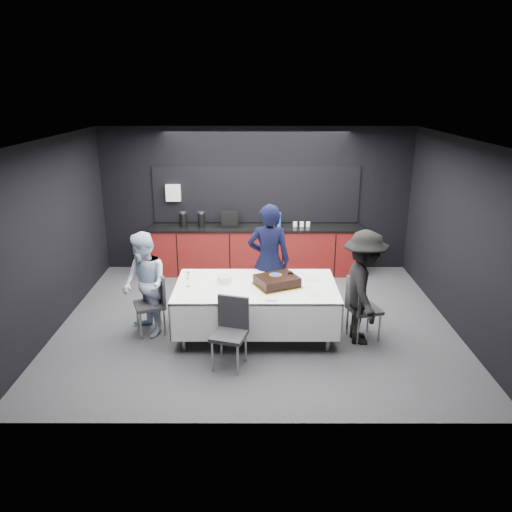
{
  "coord_description": "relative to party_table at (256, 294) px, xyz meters",
  "views": [
    {
      "loc": [
        0.01,
        -7.07,
        3.48
      ],
      "look_at": [
        0.0,
        0.1,
        1.05
      ],
      "focal_mm": 35.0,
      "sensor_mm": 36.0,
      "label": 1
    }
  ],
  "objects": [
    {
      "name": "loose_plate_right_a",
      "position": [
        0.82,
        0.22,
        0.14
      ],
      "size": [
        0.21,
        0.21,
        0.01
      ],
      "primitive_type": "cylinder",
      "color": "white",
      "rests_on": "party_table"
    },
    {
      "name": "loose_plate_near",
      "position": [
        -0.4,
        -0.4,
        0.14
      ],
      "size": [
        0.22,
        0.22,
        0.01
      ],
      "primitive_type": "cylinder",
      "color": "white",
      "rests_on": "party_table"
    },
    {
      "name": "person_left",
      "position": [
        -1.61,
        0.01,
        0.13
      ],
      "size": [
        0.91,
        0.95,
        1.55
      ],
      "primitive_type": "imported",
      "rotation": [
        0.0,
        0.0,
        -0.96
      ],
      "color": "silver",
      "rests_on": "ground"
    },
    {
      "name": "chair_near",
      "position": [
        -0.32,
        -0.85,
        -0.11
      ],
      "size": [
        0.52,
        0.52,
        0.92
      ],
      "color": "#2B2A2F",
      "rests_on": "ground"
    },
    {
      "name": "loose_plate_right_b",
      "position": [
        0.76,
        -0.33,
        0.14
      ],
      "size": [
        0.19,
        0.19,
        0.01
      ],
      "primitive_type": "cylinder",
      "color": "white",
      "rests_on": "party_table"
    },
    {
      "name": "plate_stack",
      "position": [
        -0.46,
        0.09,
        0.19
      ],
      "size": [
        0.2,
        0.2,
        0.1
      ],
      "primitive_type": "cylinder",
      "color": "white",
      "rests_on": "party_table"
    },
    {
      "name": "champagne_flute",
      "position": [
        -0.97,
        -0.07,
        0.3
      ],
      "size": [
        0.06,
        0.06,
        0.22
      ],
      "color": "white",
      "rests_on": "party_table"
    },
    {
      "name": "party_table",
      "position": [
        0.0,
        0.0,
        0.0
      ],
      "size": [
        2.32,
        1.32,
        0.78
      ],
      "color": "#99999E",
      "rests_on": "ground"
    },
    {
      "name": "chair_right",
      "position": [
        1.48,
        -0.15,
        -0.11
      ],
      "size": [
        0.52,
        0.52,
        0.92
      ],
      "color": "#2B2A2F",
      "rests_on": "ground"
    },
    {
      "name": "loose_plate_far",
      "position": [
        -0.01,
        0.34,
        0.14
      ],
      "size": [
        0.19,
        0.19,
        0.01
      ],
      "primitive_type": "cylinder",
      "color": "white",
      "rests_on": "party_table"
    },
    {
      "name": "person_right",
      "position": [
        1.51,
        -0.21,
        0.18
      ],
      "size": [
        0.63,
        1.08,
        1.64
      ],
      "primitive_type": "imported",
      "rotation": [
        0.0,
        0.0,
        1.55
      ],
      "color": "black",
      "rests_on": "ground"
    },
    {
      "name": "person_center",
      "position": [
        0.2,
        0.68,
        0.27
      ],
      "size": [
        0.68,
        0.47,
        1.82
      ],
      "primitive_type": "imported",
      "rotation": [
        0.0,
        0.0,
        3.09
      ],
      "color": "black",
      "rests_on": "ground"
    },
    {
      "name": "chair_left",
      "position": [
        -1.49,
        0.05,
        -0.11
      ],
      "size": [
        0.54,
        0.54,
        0.92
      ],
      "color": "#2B2A2F",
      "rests_on": "ground"
    },
    {
      "name": "ground",
      "position": [
        0.0,
        0.4,
        -0.64
      ],
      "size": [
        6.0,
        6.0,
        0.0
      ],
      "primitive_type": "plane",
      "color": "#424146",
      "rests_on": "ground"
    },
    {
      "name": "cake_assembly",
      "position": [
        0.3,
        -0.04,
        0.21
      ],
      "size": [
        0.75,
        0.7,
        0.18
      ],
      "color": "gold",
      "rests_on": "party_table"
    },
    {
      "name": "fork_pile",
      "position": [
        0.2,
        -0.54,
        0.15
      ],
      "size": [
        0.16,
        0.12,
        0.02
      ],
      "primitive_type": "cube",
      "rotation": [
        0.0,
        0.0,
        -0.17
      ],
      "color": "white",
      "rests_on": "party_table"
    },
    {
      "name": "kitchenette",
      "position": [
        -0.02,
        2.62,
        -0.1
      ],
      "size": [
        4.1,
        0.64,
        2.05
      ],
      "color": "#580E0D",
      "rests_on": "ground"
    },
    {
      "name": "room_shell",
      "position": [
        0.0,
        0.4,
        1.22
      ],
      "size": [
        6.04,
        5.04,
        2.82
      ],
      "color": "white",
      "rests_on": "ground"
    }
  ]
}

